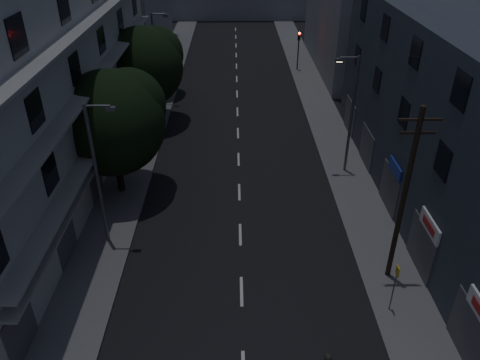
{
  "coord_description": "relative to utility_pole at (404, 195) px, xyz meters",
  "views": [
    {
      "loc": [
        -0.3,
        -10.16,
        16.23
      ],
      "look_at": [
        0.0,
        12.0,
        3.0
      ],
      "focal_mm": 35.0,
      "sensor_mm": 36.0,
      "label": 1
    }
  ],
  "objects": [
    {
      "name": "utility_pole",
      "position": [
        0.0,
        0.0,
        0.0
      ],
      "size": [
        1.8,
        0.24,
        9.0
      ],
      "color": "black",
      "rests_on": "sidewalk_right"
    },
    {
      "name": "tree_mid",
      "position": [
        -14.84,
        19.41,
        0.19
      ],
      "size": [
        6.39,
        6.39,
        7.86
      ],
      "color": "black",
      "rests_on": "sidewalk_left"
    },
    {
      "name": "lane_markings",
      "position": [
        -7.34,
        23.81,
        -4.86
      ],
      "size": [
        0.15,
        60.5,
        0.01
      ],
      "color": "beige",
      "rests_on": "ground"
    },
    {
      "name": "building_right",
      "position": [
        4.65,
        6.56,
        0.63
      ],
      "size": [
        6.19,
        28.0,
        11.0
      ],
      "color": "#2B303A",
      "rests_on": "ground"
    },
    {
      "name": "tree_far",
      "position": [
        -15.04,
        25.97,
        -0.88
      ],
      "size": [
        4.96,
        4.96,
        6.13
      ],
      "color": "black",
      "rests_on": "sidewalk_left"
    },
    {
      "name": "street_lamp_left_near",
      "position": [
        -14.51,
        2.95,
        -0.27
      ],
      "size": [
        1.51,
        0.25,
        8.0
      ],
      "color": "slate",
      "rests_on": "sidewalk_left"
    },
    {
      "name": "building_left",
      "position": [
        -19.32,
        10.56,
        2.13
      ],
      "size": [
        7.0,
        36.0,
        14.0
      ],
      "color": "#A3A39E",
      "rests_on": "ground"
    },
    {
      "name": "street_lamp_right",
      "position": [
        -0.09,
        10.63,
        -0.27
      ],
      "size": [
        1.51,
        0.25,
        8.0
      ],
      "color": "#55575C",
      "rests_on": "sidewalk_right"
    },
    {
      "name": "street_lamp_left_far",
      "position": [
        -14.49,
        23.72,
        -0.27
      ],
      "size": [
        1.51,
        0.25,
        8.0
      ],
      "color": "#5B5C63",
      "rests_on": "sidewalk_left"
    },
    {
      "name": "tree_near",
      "position": [
        -14.89,
        8.27,
        0.24
      ],
      "size": [
        6.42,
        6.42,
        7.92
      ],
      "color": "black",
      "rests_on": "sidewalk_left"
    },
    {
      "name": "sidewalk_right",
      "position": [
        0.16,
        17.56,
        -4.79
      ],
      "size": [
        3.0,
        90.0,
        0.15
      ],
      "primitive_type": "cube",
      "color": "#565659",
      "rests_on": "ground"
    },
    {
      "name": "traffic_signal_far_left",
      "position": [
        -13.66,
        31.19,
        -1.77
      ],
      "size": [
        0.28,
        0.37,
        4.1
      ],
      "color": "black",
      "rests_on": "sidewalk_left"
    },
    {
      "name": "ground",
      "position": [
        -7.34,
        17.56,
        -4.87
      ],
      "size": [
        160.0,
        160.0,
        0.0
      ],
      "primitive_type": "plane",
      "color": "black",
      "rests_on": "ground"
    },
    {
      "name": "building_far_right",
      "position": [
        4.66,
        34.56,
        1.63
      ],
      "size": [
        6.0,
        20.0,
        13.0
      ],
      "primitive_type": "cube",
      "color": "slate",
      "rests_on": "ground"
    },
    {
      "name": "traffic_signal_far_right",
      "position": [
        -0.6,
        33.3,
        -1.77
      ],
      "size": [
        0.28,
        0.37,
        4.1
      ],
      "color": "black",
      "rests_on": "sidewalk_right"
    },
    {
      "name": "bus_stop_sign",
      "position": [
        -0.59,
        -2.32,
        -2.98
      ],
      "size": [
        0.06,
        0.35,
        2.52
      ],
      "color": "#595B60",
      "rests_on": "sidewalk_right"
    },
    {
      "name": "sidewalk_left",
      "position": [
        -14.84,
        17.56,
        -4.79
      ],
      "size": [
        3.0,
        90.0,
        0.15
      ],
      "primitive_type": "cube",
      "color": "#565659",
      "rests_on": "ground"
    }
  ]
}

